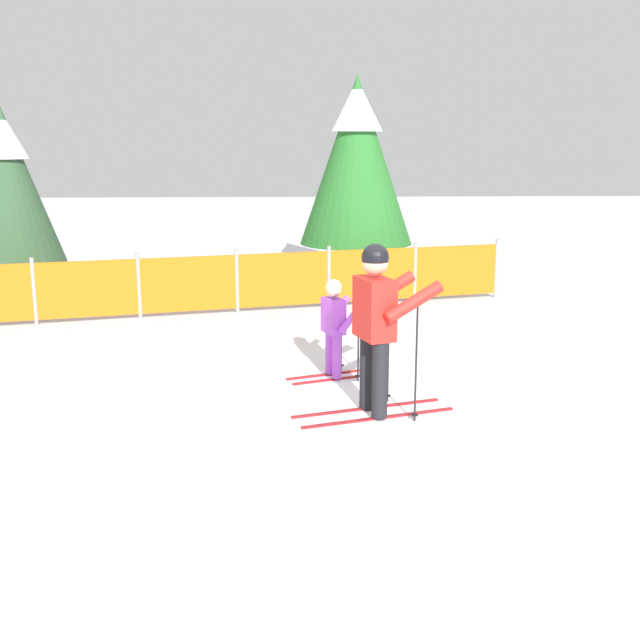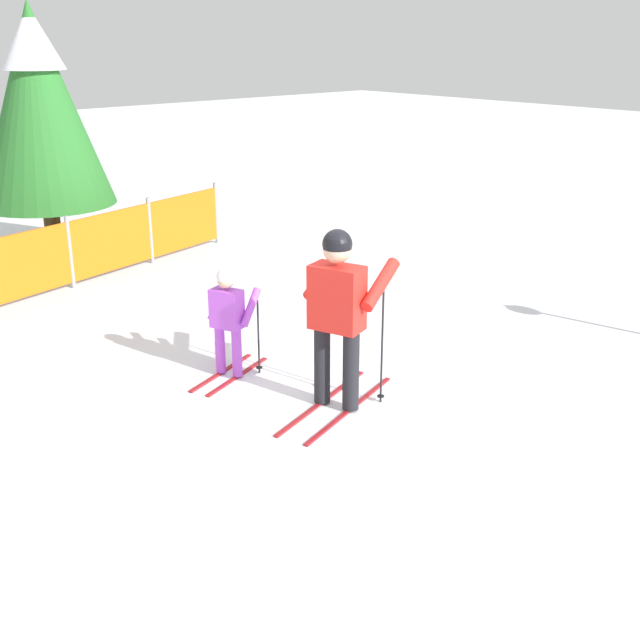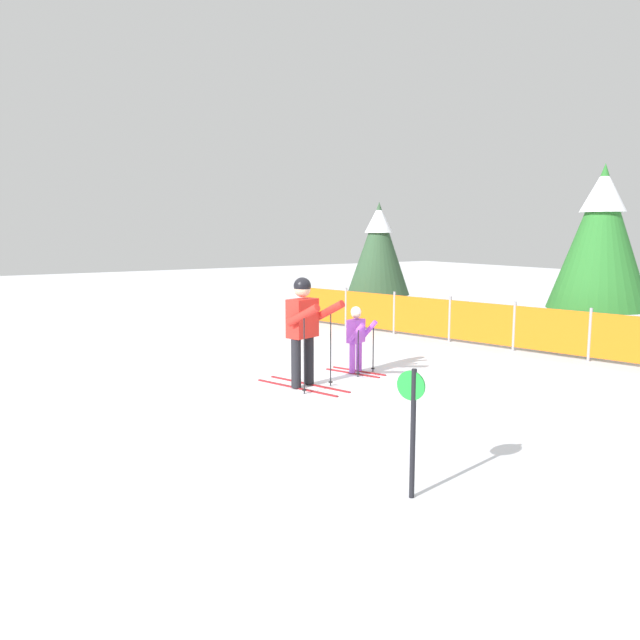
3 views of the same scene
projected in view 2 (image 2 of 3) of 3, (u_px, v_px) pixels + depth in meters
name	position (u px, v px, depth m)	size (l,w,h in m)	color
ground_plane	(337.00, 400.00, 7.93)	(60.00, 60.00, 0.00)	white
skier_adult	(338.00, 303.00, 7.45)	(1.69, 0.96, 1.76)	maroon
skier_child	(228.00, 314.00, 8.27)	(1.13, 0.65, 1.18)	maroon
conifer_near	(38.00, 102.00, 12.25)	(2.09, 2.09, 3.89)	#4C3823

